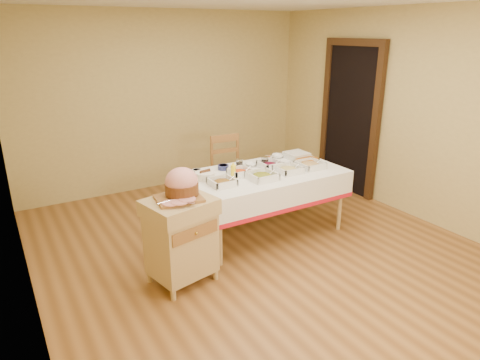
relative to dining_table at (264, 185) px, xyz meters
name	(u,v)px	position (x,y,z in m)	size (l,w,h in m)	color
room_shell	(258,134)	(-0.30, -0.30, 0.70)	(5.00, 5.00, 5.00)	brown
doorway	(350,117)	(1.90, 0.60, 0.51)	(0.09, 1.10, 2.20)	black
dining_table	(264,185)	(0.00, 0.00, 0.00)	(1.82, 1.02, 0.76)	tan
butcher_cart	(181,236)	(-1.27, -0.49, -0.12)	(0.69, 0.61, 0.85)	tan
dining_chair	(230,172)	(0.01, 0.84, -0.09)	(0.48, 0.46, 0.99)	olive
ham_on_board	(181,185)	(-1.23, -0.46, 0.37)	(0.43, 0.41, 0.29)	olive
serving_dish_a	(222,182)	(-0.64, -0.15, 0.20)	(0.26, 0.25, 0.11)	white
serving_dish_b	(262,176)	(-0.17, -0.20, 0.20)	(0.29, 0.29, 0.12)	white
serving_dish_c	(288,169)	(0.22, -0.16, 0.20)	(0.27, 0.27, 0.11)	white
serving_dish_d	(310,165)	(0.55, -0.14, 0.20)	(0.29, 0.29, 0.11)	white
serving_dish_e	(240,172)	(-0.30, 0.05, 0.20)	(0.24, 0.23, 0.11)	white
serving_dish_f	(270,165)	(0.14, 0.10, 0.20)	(0.26, 0.24, 0.12)	white
small_bowl_left	(197,171)	(-0.70, 0.34, 0.19)	(0.11, 0.11, 0.05)	white
small_bowl_mid	(223,167)	(-0.37, 0.32, 0.19)	(0.13, 0.13, 0.05)	navy
small_bowl_right	(267,158)	(0.27, 0.35, 0.19)	(0.11, 0.11, 0.05)	white
bowl_white_imported	(251,165)	(-0.01, 0.27, 0.18)	(0.14, 0.14, 0.03)	white
bowl_small_imported	(278,156)	(0.47, 0.39, 0.18)	(0.15, 0.15, 0.05)	white
preserve_jar_left	(239,164)	(-0.17, 0.28, 0.21)	(0.09, 0.09, 0.11)	silver
preserve_jar_right	(265,162)	(0.13, 0.19, 0.21)	(0.09, 0.09, 0.12)	silver
mustard_bottle	(233,171)	(-0.41, 0.01, 0.24)	(0.06, 0.06, 0.18)	yellow
bread_basket	(205,175)	(-0.70, 0.12, 0.20)	(0.22, 0.22, 0.10)	white
plate_stack	(296,155)	(0.66, 0.25, 0.20)	(0.26, 0.26, 0.08)	white
brass_platter	(307,161)	(0.66, 0.04, 0.18)	(0.36, 0.26, 0.05)	gold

